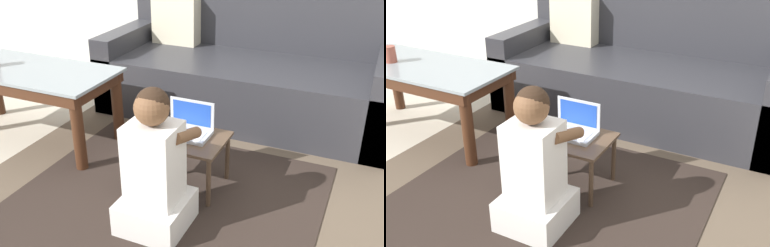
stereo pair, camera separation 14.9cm
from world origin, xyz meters
The scene contains 8 objects.
ground_plane centered at (0.00, 0.00, 0.00)m, with size 16.00×16.00×0.00m, color beige.
area_rug centered at (-0.09, 0.01, 0.00)m, with size 2.15×1.93×0.01m.
couch centered at (-0.08, 1.32, 0.31)m, with size 2.03×0.89×0.93m.
coffee_table centered at (-1.21, 0.31, 0.41)m, with size 1.15×0.52×0.49m.
laptop_desk centered at (-0.09, 0.20, 0.26)m, with size 0.49×0.33×0.30m.
laptop centered at (-0.07, 0.24, 0.33)m, with size 0.25×0.16×0.17m.
computer_mouse centered at (-0.25, 0.20, 0.32)m, with size 0.07×0.11×0.04m.
person_seated centered at (-0.04, -0.17, 0.30)m, with size 0.31×0.40×0.71m.
Camera 1 is at (0.81, -1.70, 1.39)m, focal length 42.00 mm.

